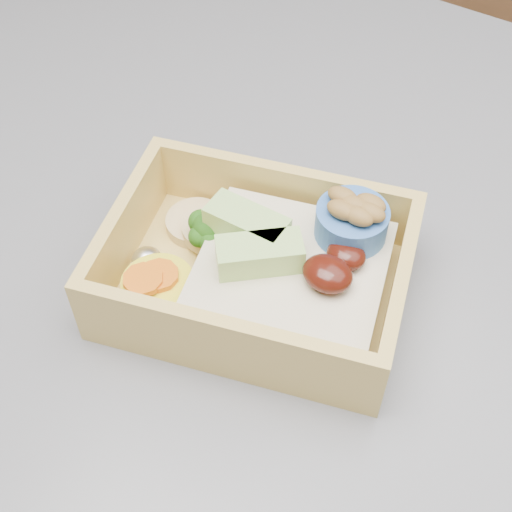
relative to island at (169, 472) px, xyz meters
The scene contains 2 objects.
island is the anchor object (origin of this frame).
bento_box 0.50m from the island, ahead, with size 0.23×0.19×0.07m.
Camera 1 is at (0.28, -0.34, 1.31)m, focal length 50.00 mm.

